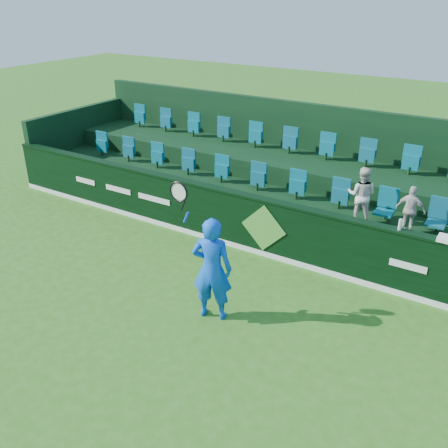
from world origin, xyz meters
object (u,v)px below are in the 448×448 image
Objects in this scene: tennis_player at (212,268)px; spectator_middle at (410,210)px; drinks_bottle at (400,224)px; spectator_left at (361,195)px.

spectator_middle is (2.48, 3.71, 0.32)m from tennis_player.
tennis_player reaches higher than drinks_bottle.
spectator_left is 1.58m from drinks_bottle.
spectator_middle is (1.05, 0.00, -0.11)m from spectator_left.
drinks_bottle is (0.06, -1.12, 0.14)m from spectator_middle.
tennis_player is 12.06× the size of drinks_bottle.
tennis_player is 4.47m from spectator_middle.
spectator_middle is at bearing 56.30° from tennis_player.
spectator_middle is at bearing 171.11° from spectator_left.
spectator_middle is 4.81× the size of drinks_bottle.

